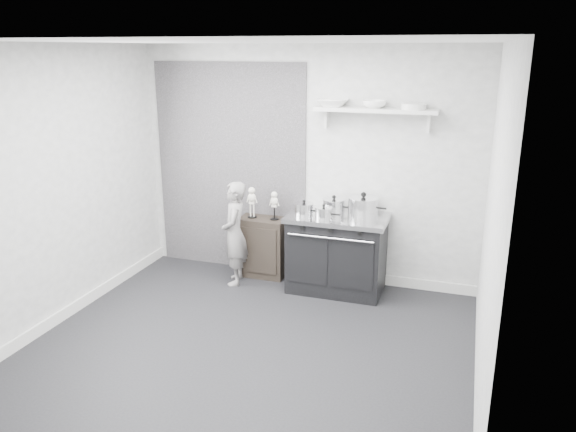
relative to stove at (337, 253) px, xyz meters
The scene contains 15 objects.
ground 1.61m from the stove, 107.59° to the right, with size 4.00×4.00×0.00m, color black.
room_shell 1.87m from the stove, 112.77° to the right, with size 4.02×3.62×2.71m.
wall_shelf 1.61m from the stove, 31.18° to the left, with size 1.30×0.26×0.24m.
stove is the anchor object (origin of this frame).
side_cabinet 0.95m from the stove, behind, with size 0.55×0.32×0.72m, color black.
child 1.19m from the stove, behind, with size 0.44×0.29×1.21m, color gray.
pot_front_left 0.63m from the stove, 161.01° to the right, with size 0.30×0.21×0.18m.
pot_back_left 0.53m from the stove, 123.14° to the left, with size 0.34×0.26×0.20m.
pot_back_right 0.61m from the stove, 23.87° to the left, with size 0.43×0.34×0.26m.
pot_front_center 0.54m from the stove, 128.42° to the right, with size 0.28×0.19×0.16m.
skeleton_full 1.18m from the stove, behind, with size 0.12×0.08×0.42m, color silver, non-canonical shape.
skeleton_torso 0.93m from the stove, behind, with size 0.11×0.07×0.39m, color silver, non-canonical shape.
bowl_large 1.65m from the stove, 124.96° to the left, with size 0.34×0.34×0.08m, color white.
bowl_small 1.68m from the stove, 31.67° to the left, with size 0.25×0.25×0.08m, color white.
plate_stack 1.79m from the stove, 15.00° to the left, with size 0.25×0.25×0.06m, color silver.
Camera 1 is at (1.81, -4.31, 2.65)m, focal length 35.00 mm.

